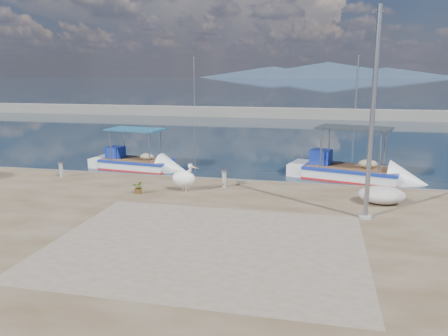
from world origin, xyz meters
The scene contains 13 objects.
ground centered at (0.00, 0.00, 0.00)m, with size 1400.00×1400.00×0.00m, color #162635.
quay centered at (0.00, -6.00, 0.25)m, with size 44.00×22.00×0.50m, color #523B23.
quay_patch centered at (1.00, -3.00, 0.50)m, with size 9.00×7.00×0.01m, color gray.
breakwater centered at (0.00, 40.00, 0.60)m, with size 120.00×2.20×7.50m.
mountains centered at (4.39, 650.00, 9.51)m, with size 370.00×280.00×22.00m.
boat_left centered at (-6.25, 8.42, 0.21)m, with size 5.81×2.55×2.71m.
boat_right centered at (5.69, 8.50, 0.25)m, with size 6.90×3.74×3.16m.
pelican centered at (-1.41, 2.48, 1.08)m, with size 1.30×0.87×1.23m.
lamp_post centered at (5.73, 0.54, 3.80)m, with size 0.44×0.96×7.00m.
bollard_near centered at (0.07, 3.52, 0.92)m, with size 0.25×0.25×0.77m.
bollard_far centered at (-7.99, 3.68, 0.90)m, with size 0.24×0.24×0.74m.
potted_plant centered at (-3.15, 1.74, 0.78)m, with size 0.50×0.43×0.55m, color #33722D.
net_pile_d centered at (6.48, 2.48, 0.83)m, with size 1.76×1.32×0.66m, color beige.
Camera 1 is at (4.10, -14.55, 5.37)m, focal length 35.00 mm.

